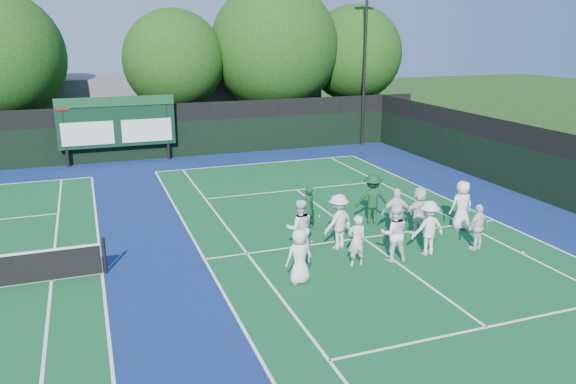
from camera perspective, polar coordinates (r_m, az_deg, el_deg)
name	(u,v)px	position (r m, az deg, el deg)	size (l,w,h in m)	color
ground	(377,248)	(18.60, 9.03, -5.68)	(120.00, 120.00, 0.00)	#183A10
court_apron	(188,262)	(17.61, -10.14, -6.99)	(34.00, 32.00, 0.01)	navy
near_court	(363,238)	(19.41, 7.61, -4.64)	(11.05, 23.85, 0.01)	#104F26
back_fence	(137,136)	(31.62, -15.10, 5.56)	(34.00, 0.08, 3.00)	black
divider_fence_right	(572,177)	(24.40, 26.87, 1.35)	(0.08, 32.00, 3.00)	black
scoreboard	(117,122)	(31.01, -17.01, 6.78)	(6.00, 0.21, 3.55)	black
clubhouse	(184,103)	(39.87, -10.49, 8.86)	(18.00, 6.00, 4.00)	#5E5E63
light_pole_right	(366,40)	(34.68, 7.88, 15.06)	(1.20, 0.30, 10.12)	black
tree_b	(1,60)	(34.88, -27.16, 11.81)	(7.15, 7.15, 9.04)	black
tree_c	(176,63)	(35.09, -11.28, 12.74)	(6.01, 6.01, 8.13)	black
tree_d	(276,51)	(36.58, -1.20, 14.16)	(8.06, 8.06, 9.84)	black
tree_e	(355,56)	(38.76, 6.86, 13.54)	(6.32, 6.32, 8.51)	black
tennis_ball_0	(312,241)	(18.87, 2.41, -5.04)	(0.07, 0.07, 0.07)	yellow
tennis_ball_1	(362,234)	(19.67, 7.49, -4.28)	(0.07, 0.07, 0.07)	yellow
tennis_ball_2	(523,252)	(19.49, 22.79, -5.66)	(0.07, 0.07, 0.07)	yellow
tennis_ball_3	(212,258)	(17.68, -7.73, -6.69)	(0.07, 0.07, 0.07)	yellow
tennis_ball_4	(319,216)	(21.39, 3.19, -2.47)	(0.07, 0.07, 0.07)	yellow
tennis_ball_5	(403,242)	(19.23, 11.59, -4.97)	(0.07, 0.07, 0.07)	yellow
player_front_0	(299,256)	(15.69, 1.16, -6.55)	(0.78, 0.51, 1.59)	white
player_front_1	(357,241)	(16.94, 7.00, -4.91)	(0.58, 0.38, 1.59)	silver
player_front_2	(394,233)	(17.44, 10.71, -4.14)	(0.86, 0.67, 1.78)	white
player_front_3	(428,228)	(18.17, 14.06, -3.56)	(1.13, 0.65, 1.75)	silver
player_front_4	(478,227)	(19.03, 18.75, -3.39)	(0.90, 0.37, 1.53)	white
player_back_0	(299,228)	(17.49, 1.17, -3.68)	(0.89, 0.69, 1.84)	white
player_back_1	(338,221)	(18.19, 5.13, -3.00)	(1.17, 0.67, 1.81)	silver
player_back_2	(396,214)	(19.34, 10.97, -2.17)	(1.02, 0.43, 1.75)	white
player_back_3	(419,210)	(20.03, 13.14, -1.80)	(1.54, 0.49, 1.66)	white
player_back_4	(462,205)	(20.79, 17.24, -1.29)	(0.86, 0.56, 1.77)	white
coach_left	(308,208)	(19.83, 2.06, -1.67)	(0.58, 0.38, 1.58)	#0F371F
coach_right	(372,199)	(20.65, 8.58, -0.71)	(1.20, 0.69, 1.86)	#103B1C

